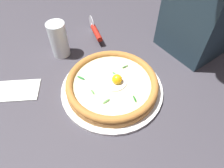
{
  "coord_description": "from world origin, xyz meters",
  "views": [
    {
      "loc": [
        0.26,
        0.31,
        0.54
      ],
      "look_at": [
        -0.05,
        0.02,
        0.03
      ],
      "focal_mm": 32.25,
      "sensor_mm": 36.0,
      "label": 1
    }
  ],
  "objects_px": {
    "folded_napkin": "(18,90)",
    "drinking_glass": "(59,42)",
    "side_bowl": "(180,43)",
    "pizza_cutter": "(95,30)",
    "pizza": "(112,84)"
  },
  "relations": [
    {
      "from": "pizza",
      "to": "side_bowl",
      "type": "xyz_separation_m",
      "value": [
        -0.35,
        0.05,
        -0.01
      ]
    },
    {
      "from": "pizza",
      "to": "folded_napkin",
      "type": "xyz_separation_m",
      "value": [
        0.22,
        -0.23,
        -0.03
      ]
    },
    {
      "from": "side_bowl",
      "to": "pizza_cutter",
      "type": "distance_m",
      "value": 0.35
    },
    {
      "from": "side_bowl",
      "to": "pizza",
      "type": "bearing_deg",
      "value": -7.53
    },
    {
      "from": "folded_napkin",
      "to": "pizza",
      "type": "bearing_deg",
      "value": 133.72
    },
    {
      "from": "pizza",
      "to": "side_bowl",
      "type": "distance_m",
      "value": 0.35
    },
    {
      "from": "pizza",
      "to": "drinking_glass",
      "type": "xyz_separation_m",
      "value": [
        0.0,
        -0.27,
        0.03
      ]
    },
    {
      "from": "folded_napkin",
      "to": "drinking_glass",
      "type": "bearing_deg",
      "value": -169.03
    },
    {
      "from": "pizza",
      "to": "folded_napkin",
      "type": "distance_m",
      "value": 0.32
    },
    {
      "from": "drinking_glass",
      "to": "pizza_cutter",
      "type": "bearing_deg",
      "value": 172.28
    },
    {
      "from": "pizza_cutter",
      "to": "folded_napkin",
      "type": "xyz_separation_m",
      "value": [
        0.38,
        0.02,
        -0.03
      ]
    },
    {
      "from": "pizza",
      "to": "pizza_cutter",
      "type": "height_order",
      "value": "same"
    },
    {
      "from": "pizza_cutter",
      "to": "drinking_glass",
      "type": "height_order",
      "value": "drinking_glass"
    },
    {
      "from": "pizza",
      "to": "drinking_glass",
      "type": "height_order",
      "value": "drinking_glass"
    },
    {
      "from": "side_bowl",
      "to": "pizza_cutter",
      "type": "height_order",
      "value": "pizza_cutter"
    }
  ]
}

